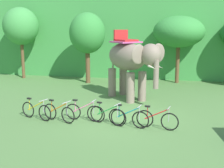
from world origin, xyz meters
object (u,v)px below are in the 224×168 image
Objects in this scene: bike_teal at (128,118)px; bike_red at (157,119)px; tree_center_left at (87,34)px; tree_right at (179,32)px; tree_left at (21,26)px; bike_orange at (59,113)px; bike_pink at (84,112)px; bike_yellow at (36,111)px; bike_green at (108,115)px; elephant at (130,60)px.

bike_teal is 1.00× the size of bike_red.
bike_teal is at bearing -64.65° from tree_center_left.
bike_teal is (-2.08, -9.88, -3.19)m from tree_right.
tree_center_left is (5.42, -0.90, -0.48)m from tree_left.
tree_center_left is 9.16m from bike_orange.
bike_teal is (2.99, -0.12, 0.00)m from bike_orange.
bike_pink is (2.13, -8.25, -3.07)m from tree_center_left.
bike_yellow is 3.18m from bike_green.
tree_left is 3.18× the size of bike_red.
tree_left is 5.52m from tree_center_left.
bike_pink and bike_red have the same top height.
elephant is 5.30m from bike_orange.
bike_red is (3.11, -0.42, 0.00)m from bike_pink.
tree_right is 2.90× the size of bike_orange.
bike_green and bike_teal have the same top height.
tree_right reaches higher than bike_yellow.
bike_pink is (-1.45, -4.03, -1.82)m from elephant.
bike_teal and bike_red have the same top height.
tree_right reaches higher than bike_teal.
elephant is at bearing 110.54° from bike_red.
tree_right is (6.19, 1.21, 0.11)m from tree_center_left.
tree_right is 10.77m from bike_pink.
bike_red is at bearing -4.57° from bike_green.
tree_center_left is at bearing 121.17° from bike_red.
bike_green is at bearing -106.95° from tree_right.
bike_yellow is (5.47, -9.36, -3.55)m from tree_left.
tree_right reaches higher than bike_red.
bike_green is at bearing -94.65° from elephant.
bike_green is at bearing -47.40° from tree_left.
bike_orange is at bearing -178.78° from bike_green.
tree_right is 2.77× the size of bike_red.
tree_center_left is at bearing 130.27° from elephant.
bike_pink is 1.13m from bike_green.
bike_pink is at bearing -109.78° from elephant.
bike_green is at bearing -13.33° from bike_pink.
bike_red is at bearing -58.83° from tree_center_left.
tree_right is 11.45m from bike_orange.
tree_center_left reaches higher than bike_pink.
tree_right is 10.42m from bike_red.
bike_red is (1.13, 0.01, 0.00)m from bike_teal.
bike_green is 0.97× the size of bike_teal.
tree_right is 10.65m from bike_green.
bike_pink is at bearing 5.58° from bike_yellow.
elephant reaches higher than bike_yellow.
tree_center_left is 10.08m from bike_teal.
elephant is 4.84m from bike_teal.
bike_pink is (1.01, 0.31, 0.00)m from bike_orange.
tree_center_left is at bearing -168.97° from tree_right.
bike_green is at bearing -1.02° from bike_yellow.
bike_teal is (1.98, -0.43, 0.00)m from bike_pink.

